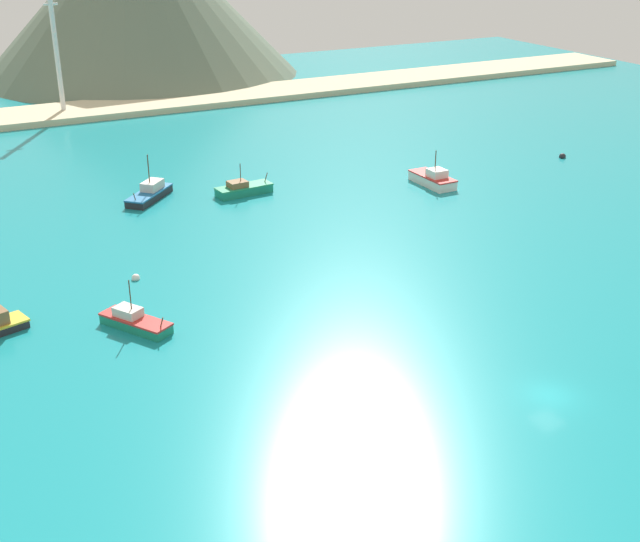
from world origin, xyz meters
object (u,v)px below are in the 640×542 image
(buoy_1, at_px, (136,278))
(fishing_boat_4, at_px, (433,179))
(fishing_boat_8, at_px, (243,189))
(fishing_boat_10, at_px, (135,321))
(buoy_2, at_px, (562,157))
(radio_tower, at_px, (56,48))
(fishing_boat_3, at_px, (150,193))

(buoy_1, bearing_deg, fishing_boat_4, 15.19)
(fishing_boat_8, xyz_separation_m, buoy_1, (-21.63, -21.74, -0.63))
(fishing_boat_10, bearing_deg, buoy_2, 18.78)
(buoy_1, distance_m, radio_tower, 84.29)
(fishing_boat_10, xyz_separation_m, buoy_1, (3.22, 11.15, -0.57))
(fishing_boat_4, relative_size, fishing_boat_8, 0.98)
(fishing_boat_3, height_order, fishing_boat_10, fishing_boat_3)
(fishing_boat_3, bearing_deg, fishing_boat_4, -18.39)
(fishing_boat_4, height_order, fishing_boat_10, fishing_boat_4)
(fishing_boat_3, relative_size, fishing_boat_4, 1.05)
(fishing_boat_8, bearing_deg, buoy_2, -6.78)
(fishing_boat_4, height_order, buoy_2, fishing_boat_4)
(buoy_1, bearing_deg, fishing_boat_3, 70.05)
(fishing_boat_8, distance_m, fishing_boat_10, 41.22)
(fishing_boat_4, bearing_deg, buoy_2, 5.08)
(fishing_boat_8, bearing_deg, radio_tower, 101.47)
(fishing_boat_10, xyz_separation_m, radio_tower, (12.46, 93.94, 12.25))
(buoy_2, bearing_deg, fishing_boat_10, -161.22)
(fishing_boat_3, bearing_deg, buoy_1, -109.95)
(fishing_boat_4, xyz_separation_m, buoy_2, (26.98, 2.40, -0.75))
(radio_tower, bearing_deg, fishing_boat_10, -97.56)
(fishing_boat_3, bearing_deg, buoy_2, -9.03)
(radio_tower, bearing_deg, fishing_boat_8, -78.53)
(fishing_boat_4, relative_size, buoy_2, 7.45)
(fishing_boat_3, height_order, radio_tower, radio_tower)
(fishing_boat_3, height_order, buoy_1, fishing_boat_3)
(fishing_boat_10, bearing_deg, fishing_boat_3, 71.19)
(fishing_boat_4, distance_m, radio_tower, 80.68)
(fishing_boat_3, bearing_deg, radio_tower, 90.13)
(fishing_boat_4, height_order, radio_tower, radio_tower)
(fishing_boat_4, height_order, fishing_boat_8, fishing_boat_4)
(fishing_boat_3, distance_m, fishing_boat_4, 40.58)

